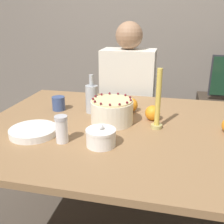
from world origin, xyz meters
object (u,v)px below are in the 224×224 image
sugar_bowl (101,137)px  sugar_shaker (62,129)px  person_man_blue_shirt (128,112)px  bottle (92,98)px  cake (112,111)px  candle (158,105)px

sugar_bowl → sugar_shaker: bearing=-177.8°
sugar_shaker → person_man_blue_shirt: (0.13, 0.98, -0.26)m
person_man_blue_shirt → sugar_bowl: bearing=92.6°
sugar_bowl → person_man_blue_shirt: person_man_blue_shirt is taller
sugar_bowl → bottle: 0.42m
sugar_bowl → bottle: bottle is taller
sugar_bowl → sugar_shaker: (-0.18, -0.01, 0.02)m
bottle → person_man_blue_shirt: (0.11, 0.58, -0.29)m
cake → sugar_shaker: size_ratio=1.79×
candle → sugar_bowl: bearing=-132.6°
sugar_bowl → person_man_blue_shirt: 1.00m
cake → sugar_bowl: cake is taller
sugar_bowl → person_man_blue_shirt: bearing=92.6°
cake → bottle: bottle is taller
cake → sugar_bowl: (0.01, -0.26, -0.02)m
cake → candle: size_ratio=0.73×
cake → bottle: (-0.15, 0.13, 0.02)m
candle → bottle: bearing=159.0°
cake → sugar_bowl: bearing=-87.7°
sugar_shaker → cake: bearing=58.4°
sugar_bowl → person_man_blue_shirt: size_ratio=0.11×
sugar_shaker → person_man_blue_shirt: person_man_blue_shirt is taller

